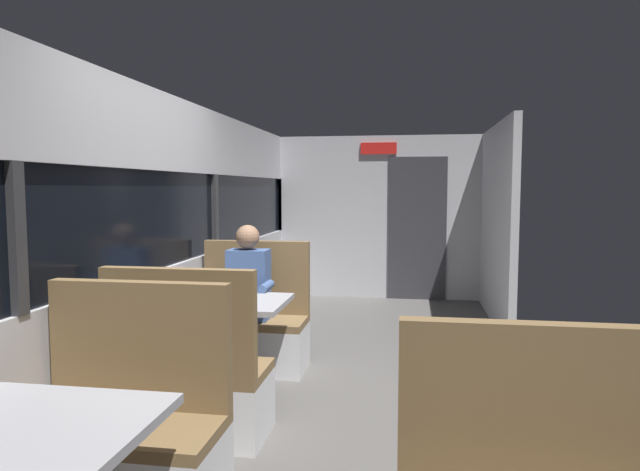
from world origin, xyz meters
name	(u,v)px	position (x,y,z in m)	size (l,w,h in m)	color
ground_plane	(343,412)	(0.00, 0.00, -0.01)	(3.30, 9.20, 0.02)	#514F4C
carriage_window_panel_left	(147,251)	(-1.45, 0.00, 1.11)	(0.09, 8.48, 2.30)	#B2B2B7
carriage_end_bulkhead	(382,218)	(0.06, 4.19, 1.14)	(2.90, 0.11, 2.30)	#B2B2B7
carriage_aisle_panel_right	(496,224)	(1.45, 3.00, 1.15)	(0.08, 2.40, 2.30)	#B2B2B7
dining_table_near_window	(27,448)	(-0.89, -2.09, 0.64)	(0.90, 0.70, 0.74)	#9E9EA3
bench_near_window_facing_entry	(126,444)	(-0.89, -1.39, 0.33)	(0.95, 0.50, 1.10)	silver
dining_table_mid_window	(226,313)	(-0.89, 0.12, 0.64)	(0.90, 0.70, 0.74)	#9E9EA3
bench_mid_window_facing_end	(190,386)	(-0.89, -0.58, 0.33)	(0.95, 0.50, 1.10)	silver
bench_mid_window_facing_entry	(252,331)	(-0.89, 0.82, 0.33)	(0.95, 0.50, 1.10)	silver
seated_passenger	(250,309)	(-0.89, 0.75, 0.54)	(0.47, 0.55, 1.26)	#26262D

